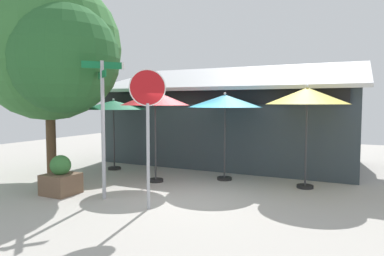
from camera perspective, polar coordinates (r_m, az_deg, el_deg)
name	(u,v)px	position (r m, az deg, el deg)	size (l,w,h in m)	color
ground_plane	(176,197)	(8.79, -2.68, -11.32)	(28.00, 28.00, 0.10)	#ADA8A0
cafe_building	(231,123)	(13.61, 6.50, 0.81)	(9.63, 5.06, 3.94)	#333D42
street_sign_post	(103,115)	(8.43, -14.45, 2.08)	(0.73, 0.78, 3.28)	#A8AAB2
stop_sign	(148,112)	(7.43, -7.31, 2.68)	(0.62, 0.51, 3.01)	#A8AAB2
patio_umbrella_forest_green_left	(113,106)	(12.15, -12.82, 3.61)	(2.25, 2.25, 2.46)	black
patio_umbrella_crimson_center	(155,99)	(10.03, -6.10, 4.74)	(2.00, 2.00, 2.70)	black
patio_umbrella_teal_right	(225,102)	(10.26, 5.45, 4.32)	(2.20, 2.20, 2.61)	black
patio_umbrella_mustard_far_right	(307,97)	(9.71, 18.44, 4.92)	(2.18, 2.18, 2.77)	black
shade_tree	(52,51)	(11.07, -22.07, 11.69)	(4.82, 4.30, 6.07)	brown
sidewalk_planter	(61,178)	(9.38, -20.80, -7.74)	(0.77, 0.77, 0.99)	brown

